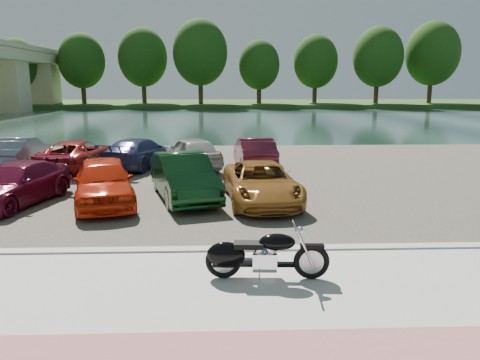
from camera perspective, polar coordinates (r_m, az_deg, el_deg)
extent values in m
plane|color=#595447|center=(8.67, -3.52, -13.66)|extent=(200.00, 200.00, 0.00)
cube|color=#B6B4AB|center=(7.75, -3.70, -16.49)|extent=(60.00, 6.00, 0.10)
cube|color=#B6B4AB|center=(10.48, -3.28, -8.62)|extent=(60.00, 0.30, 0.14)
cube|color=#3C3730|center=(19.19, -2.80, 0.63)|extent=(60.00, 18.00, 0.04)
cube|color=black|center=(47.97, -2.46, 7.29)|extent=(120.00, 40.00, 0.00)
cube|color=#234A1A|center=(79.90, -2.37, 9.28)|extent=(120.00, 24.00, 0.60)
cube|color=#C7B78A|center=(67.96, -27.20, 10.38)|extent=(6.00, 4.00, 7.20)
cube|color=#C7B78A|center=(79.04, -23.54, 10.71)|extent=(6.00, 4.00, 7.20)
cylinder|color=#382814|center=(78.48, -25.24, 10.02)|extent=(0.70, 0.70, 4.50)
ellipsoid|color=#15390F|center=(78.53, -25.48, 12.63)|extent=(6.30, 6.30, 7.56)
cylinder|color=#382814|center=(76.82, -18.55, 10.67)|extent=(0.70, 0.70, 4.95)
ellipsoid|color=#15390F|center=(76.89, -18.75, 13.62)|extent=(6.93, 6.93, 8.32)
cylinder|color=#382814|center=(76.21, -11.64, 11.20)|extent=(0.70, 0.70, 5.40)
ellipsoid|color=#15390F|center=(76.31, -11.77, 14.44)|extent=(7.56, 7.56, 9.07)
cylinder|color=#382814|center=(72.50, -4.83, 11.55)|extent=(0.70, 0.70, 5.85)
ellipsoid|color=#15390F|center=(72.64, -4.89, 15.25)|extent=(8.19, 8.19, 9.83)
cylinder|color=#382814|center=(74.06, 2.33, 11.07)|extent=(0.70, 0.70, 4.50)
ellipsoid|color=#15390F|center=(74.10, 2.36, 13.85)|extent=(6.30, 6.30, 7.56)
cylinder|color=#382814|center=(76.67, 9.10, 11.12)|extent=(0.70, 0.70, 4.95)
ellipsoid|color=#15390F|center=(76.74, 9.20, 14.08)|extent=(6.93, 6.93, 8.32)
cylinder|color=#382814|center=(76.23, 16.30, 10.97)|extent=(0.70, 0.70, 5.40)
ellipsoid|color=#15390F|center=(76.33, 16.49, 14.21)|extent=(7.56, 7.56, 9.07)
cylinder|color=#382814|center=(80.78, 22.17, 10.76)|extent=(0.70, 0.70, 5.85)
ellipsoid|color=#15390F|center=(80.90, 22.43, 14.07)|extent=(8.19, 8.19, 9.83)
torus|color=black|center=(8.96, 8.70, -9.82)|extent=(0.69, 0.16, 0.68)
torus|color=black|center=(8.91, -2.05, -9.83)|extent=(0.69, 0.16, 0.68)
cylinder|color=#B2B2B7|center=(8.96, 8.70, -9.82)|extent=(0.46, 0.09, 0.46)
cylinder|color=#B2B2B7|center=(8.91, -2.05, -9.83)|extent=(0.46, 0.09, 0.46)
cylinder|color=silver|center=(8.75, 7.93, -8.22)|extent=(0.33, 0.07, 0.63)
cylinder|color=silver|center=(8.93, 7.78, -7.78)|extent=(0.33, 0.07, 0.63)
cylinder|color=silver|center=(8.70, 6.68, -5.62)|extent=(0.08, 0.75, 0.04)
sphere|color=silver|center=(8.73, 7.32, -6.12)|extent=(0.17, 0.17, 0.16)
sphere|color=silver|center=(8.74, 7.78, -6.12)|extent=(0.12, 0.12, 0.11)
cube|color=black|center=(8.85, 8.76, -7.96)|extent=(0.46, 0.17, 0.06)
cube|color=black|center=(8.92, 3.34, -10.23)|extent=(1.20, 0.18, 0.08)
cube|color=silver|center=(8.89, 3.02, -9.81)|extent=(0.47, 0.35, 0.34)
cylinder|color=silver|center=(8.82, 3.69, -8.60)|extent=(0.26, 0.20, 0.27)
cylinder|color=silver|center=(8.82, 2.38, -8.60)|extent=(0.26, 0.20, 0.27)
ellipsoid|color=black|center=(8.77, 4.56, -7.56)|extent=(0.70, 0.40, 0.32)
cube|color=black|center=(8.78, 1.06, -7.92)|extent=(0.57, 0.31, 0.10)
ellipsoid|color=black|center=(8.86, -1.73, -9.12)|extent=(0.75, 0.38, 0.50)
cube|color=black|center=(8.89, -2.05, -9.53)|extent=(0.41, 0.20, 0.30)
cylinder|color=silver|center=(9.08, 1.06, -10.20)|extent=(1.10, 0.16, 0.09)
cylinder|color=silver|center=(9.05, 1.06, -9.73)|extent=(1.10, 0.16, 0.09)
cylinder|color=#B2B2B7|center=(8.81, 2.37, -11.57)|extent=(0.03, 0.14, 0.22)
imported|color=#590C24|center=(15.92, -25.72, -0.46)|extent=(2.73, 4.62, 1.26)
imported|color=red|center=(14.87, -16.29, -0.18)|extent=(2.77, 4.55, 1.45)
imported|color=#0E3515|center=(15.09, -6.87, 0.41)|extent=(2.71, 4.69, 1.46)
imported|color=#9A6123|center=(14.55, 2.62, -0.36)|extent=(2.43, 4.66, 1.25)
imported|color=slate|center=(22.47, -25.23, 3.02)|extent=(1.53, 4.27, 1.40)
imported|color=maroon|center=(21.25, -19.30, 2.89)|extent=(2.47, 4.80, 1.29)
imported|color=navy|center=(21.11, -12.24, 3.26)|extent=(3.06, 4.86, 1.31)
imported|color=#A9A8A4|center=(20.49, -5.85, 3.36)|extent=(3.05, 4.49, 1.42)
imported|color=#571725|center=(20.40, 1.76, 3.32)|extent=(1.75, 4.26, 1.37)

